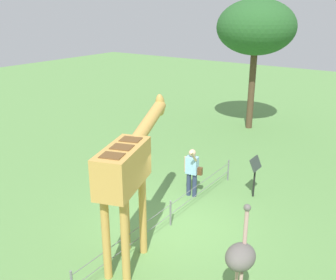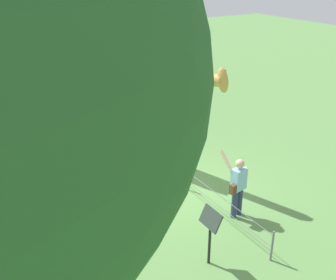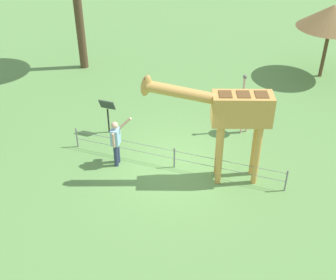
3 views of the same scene
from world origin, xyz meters
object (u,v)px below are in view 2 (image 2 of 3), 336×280
Objects in this scene: visitor at (238,184)px; giraffe at (153,94)px; ostrich at (63,151)px; info_sign at (210,226)px.

giraffe is at bearing -172.83° from visitor.
ostrich is 4.85m from info_sign.
ostrich is at bearing -137.21° from visitor.
visitor is 0.76× the size of ostrich.
giraffe reaches higher than visitor.
info_sign is (4.57, 1.60, -0.23)m from ostrich.
visitor is 1.29× the size of info_sign.
giraffe is 3.02m from ostrich.
visitor is 4.76m from ostrich.
visitor is (3.47, 0.44, -1.42)m from giraffe.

